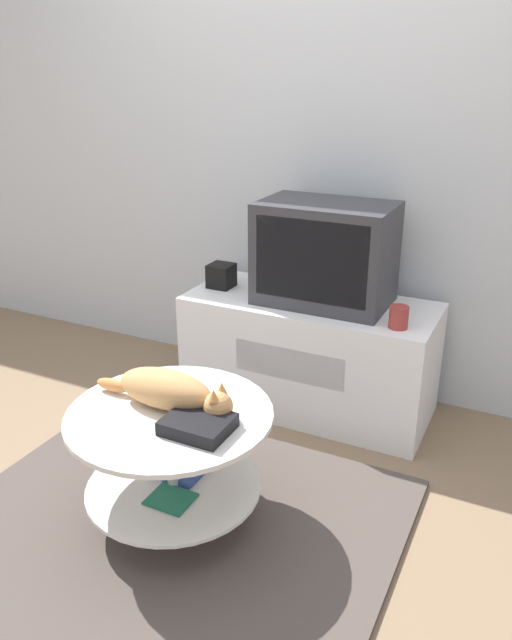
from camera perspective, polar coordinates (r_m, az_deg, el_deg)
The scene contains 10 objects.
ground_plane at distance 2.39m, azimuth -7.67°, elevation -18.19°, with size 12.00×12.00×0.00m, color #7F664C.
wall_back at distance 3.05m, azimuth 5.93°, elevation 17.55°, with size 8.00×0.05×2.60m.
rug at distance 2.38m, azimuth -7.69°, elevation -18.00°, with size 1.56×1.30×0.02m.
tv_stand at distance 2.97m, azimuth 4.86°, elevation -3.14°, with size 1.15×0.49×0.54m.
tv at distance 2.79m, azimuth 6.35°, elevation 6.06°, with size 0.58×0.37×0.45m.
speaker at distance 3.03m, azimuth -3.19°, elevation 4.07°, with size 0.11×0.11×0.11m.
mug at distance 2.61m, azimuth 12.91°, elevation 0.25°, with size 0.08×0.08×0.09m.
coffee_table at distance 2.22m, azimuth -7.71°, elevation -11.67°, with size 0.70×0.70×0.44m.
dvd_box at distance 2.02m, azimuth -5.33°, elevation -9.48°, with size 0.21×0.17×0.05m.
cat at distance 2.14m, azimuth -7.87°, elevation -6.43°, with size 0.54×0.16×0.13m.
Camera 1 is at (1.07, -1.48, 1.54)m, focal length 35.00 mm.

